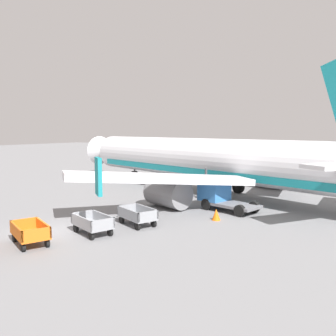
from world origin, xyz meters
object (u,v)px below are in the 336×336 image
object	(u,v)px
baggage_cart_third_in_row	(92,223)
baggage_cart_fourth_in_row	(137,215)
airplane	(211,160)
traffic_cone_near_plane	(134,215)
traffic_cone_mid_apron	(216,215)
baggage_cart_second_in_row	(30,233)
service_truck_beside_carts	(219,194)

from	to	relation	value
baggage_cart_third_in_row	baggage_cart_fourth_in_row	size ratio (longest dim) A/B	1.01
airplane	traffic_cone_near_plane	bearing A→B (deg)	-91.58
baggage_cart_third_in_row	airplane	bearing A→B (deg)	88.59
baggage_cart_fourth_in_row	traffic_cone_mid_apron	world-z (taller)	baggage_cart_fourth_in_row
traffic_cone_mid_apron	airplane	bearing A→B (deg)	116.72
baggage_cart_second_in_row	traffic_cone_near_plane	bearing A→B (deg)	77.50
airplane	baggage_cart_second_in_row	xyz separation A→B (m)	(-1.80, -17.82, -2.45)
baggage_cart_second_in_row	traffic_cone_near_plane	xyz separation A→B (m)	(1.49, 6.73, -0.32)
airplane	traffic_cone_mid_apron	bearing A→B (deg)	-63.28
baggage_cart_second_in_row	traffic_cone_near_plane	world-z (taller)	baggage_cart_second_in_row
airplane	service_truck_beside_carts	size ratio (longest dim) A/B	7.81
baggage_cart_second_in_row	traffic_cone_mid_apron	size ratio (longest dim) A/B	4.86
baggage_cart_second_in_row	service_truck_beside_carts	world-z (taller)	service_truck_beside_carts
traffic_cone_near_plane	baggage_cart_fourth_in_row	bearing A→B (deg)	-45.70
airplane	service_truck_beside_carts	xyz separation A→B (m)	(3.18, -5.40, -1.95)
baggage_cart_second_in_row	baggage_cart_fourth_in_row	world-z (taller)	same
baggage_cart_fourth_in_row	traffic_cone_near_plane	xyz separation A→B (m)	(-0.97, 0.99, -0.32)
baggage_cart_third_in_row	service_truck_beside_carts	distance (m)	10.12
baggage_cart_third_in_row	traffic_cone_near_plane	size ratio (longest dim) A/B	6.27
baggage_cart_second_in_row	baggage_cart_fourth_in_row	bearing A→B (deg)	66.83
service_truck_beside_carts	baggage_cart_fourth_in_row	bearing A→B (deg)	-110.69
baggage_cart_third_in_row	traffic_cone_near_plane	world-z (taller)	baggage_cart_third_in_row
baggage_cart_third_in_row	traffic_cone_near_plane	distance (m)	3.79
baggage_cart_fourth_in_row	service_truck_beside_carts	distance (m)	7.16
traffic_cone_near_plane	traffic_cone_mid_apron	size ratio (longest dim) A/B	0.78
baggage_cart_second_in_row	service_truck_beside_carts	distance (m)	13.40
traffic_cone_near_plane	traffic_cone_mid_apron	bearing A→B (deg)	29.49
airplane	baggage_cart_second_in_row	bearing A→B (deg)	-95.76
baggage_cart_second_in_row	service_truck_beside_carts	xyz separation A→B (m)	(4.98, 12.42, 0.50)
baggage_cart_fourth_in_row	traffic_cone_mid_apron	size ratio (longest dim) A/B	4.88
baggage_cart_third_in_row	traffic_cone_near_plane	xyz separation A→B (m)	(0.06, 3.77, -0.32)
baggage_cart_third_in_row	baggage_cart_fourth_in_row	world-z (taller)	same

